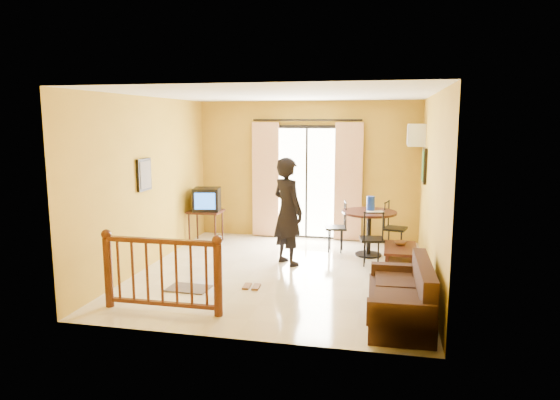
% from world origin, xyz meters
% --- Properties ---
extents(ground, '(5.00, 5.00, 0.00)m').
position_xyz_m(ground, '(0.00, 0.00, 0.00)').
color(ground, beige).
rests_on(ground, ground).
extents(room_shell, '(5.00, 5.00, 5.00)m').
position_xyz_m(room_shell, '(0.00, 0.00, 1.70)').
color(room_shell, white).
rests_on(room_shell, ground).
extents(balcony_door, '(2.25, 0.14, 2.46)m').
position_xyz_m(balcony_door, '(0.00, 2.43, 1.19)').
color(balcony_door, black).
rests_on(balcony_door, ground).
extents(tv_table, '(0.64, 0.54, 0.64)m').
position_xyz_m(tv_table, '(-1.90, 1.67, 0.56)').
color(tv_table, black).
rests_on(tv_table, ground).
extents(television, '(0.58, 0.54, 0.45)m').
position_xyz_m(television, '(-1.87, 1.67, 0.87)').
color(television, black).
rests_on(television, tv_table).
extents(picture_left, '(0.05, 0.42, 0.52)m').
position_xyz_m(picture_left, '(-2.22, -0.20, 1.55)').
color(picture_left, black).
rests_on(picture_left, room_shell).
extents(dining_table, '(0.97, 0.97, 0.81)m').
position_xyz_m(dining_table, '(1.31, 1.36, 0.64)').
color(dining_table, black).
rests_on(dining_table, ground).
extents(water_jug, '(0.15, 0.15, 0.27)m').
position_xyz_m(water_jug, '(1.33, 1.36, 0.95)').
color(water_jug, '#122FAF').
rests_on(water_jug, dining_table).
extents(serving_tray, '(0.32, 0.25, 0.02)m').
position_xyz_m(serving_tray, '(1.42, 1.26, 0.82)').
color(serving_tray, beige).
rests_on(serving_tray, dining_table).
extents(dining_chairs, '(1.55, 1.41, 0.95)m').
position_xyz_m(dining_chairs, '(1.29, 1.29, 0.00)').
color(dining_chairs, black).
rests_on(dining_chairs, ground).
extents(air_conditioner, '(0.31, 0.60, 0.40)m').
position_xyz_m(air_conditioner, '(2.09, 1.95, 2.15)').
color(air_conditioner, white).
rests_on(air_conditioner, room_shell).
extents(botanical_print, '(0.05, 0.50, 0.60)m').
position_xyz_m(botanical_print, '(2.22, 1.30, 1.65)').
color(botanical_print, black).
rests_on(botanical_print, room_shell).
extents(coffee_table, '(0.51, 0.92, 0.41)m').
position_xyz_m(coffee_table, '(1.85, 0.47, 0.27)').
color(coffee_table, black).
rests_on(coffee_table, ground).
extents(bowl, '(0.26, 0.26, 0.06)m').
position_xyz_m(bowl, '(1.85, 0.61, 0.44)').
color(bowl, brown).
rests_on(bowl, coffee_table).
extents(sofa, '(0.77, 1.59, 0.75)m').
position_xyz_m(sofa, '(1.85, -1.62, 0.28)').
color(sofa, black).
rests_on(sofa, ground).
extents(standing_person, '(0.78, 0.76, 1.81)m').
position_xyz_m(standing_person, '(-0.01, 0.53, 0.91)').
color(standing_person, black).
rests_on(standing_person, ground).
extents(stair_balustrade, '(1.63, 0.13, 1.04)m').
position_xyz_m(stair_balustrade, '(-1.15, -1.90, 0.56)').
color(stair_balustrade, '#471E0F').
rests_on(stair_balustrade, ground).
extents(doormat, '(0.62, 0.42, 0.02)m').
position_xyz_m(doormat, '(-1.16, -1.04, 0.01)').
color(doormat, '#574C46').
rests_on(doormat, ground).
extents(sandals, '(0.26, 0.26, 0.03)m').
position_xyz_m(sandals, '(-0.28, -0.79, 0.01)').
color(sandals, brown).
rests_on(sandals, ground).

